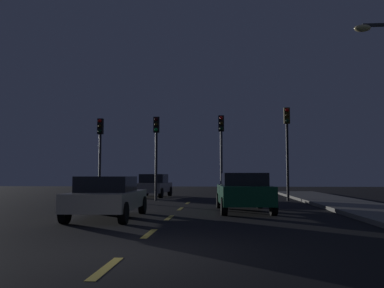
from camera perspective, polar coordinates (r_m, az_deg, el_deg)
name	(u,v)px	position (r m, az deg, el deg)	size (l,w,h in m)	color
ground_plane	(171,216)	(14.70, -2.82, -9.75)	(80.00, 80.00, 0.00)	black
lane_stripe_nearest	(106,268)	(6.71, -11.58, -16.16)	(0.16, 1.60, 0.01)	#EACC4C
lane_stripe_second	(149,233)	(10.37, -5.80, -11.99)	(0.16, 1.60, 0.01)	#EACC4C
lane_stripe_third	(169,218)	(14.11, -3.12, -9.96)	(0.16, 1.60, 0.01)	#EACC4C
lane_stripe_fourth	(180,209)	(17.87, -1.58, -8.78)	(0.16, 1.60, 0.01)	#EACC4C
lane_stripe_fifth	(188,203)	(21.65, -0.58, -8.00)	(0.16, 1.60, 0.01)	#EACC4C
traffic_signal_far_left	(100,143)	(24.66, -12.37, 0.19)	(0.32, 0.38, 4.68)	#2D2D30
traffic_signal_center_left	(156,141)	(23.95, -4.87, 0.34)	(0.32, 0.38, 4.75)	#2D2D30
traffic_signal_center_right	(221,141)	(23.66, 4.00, 0.46)	(0.32, 0.38, 4.79)	#4C4C51
traffic_signal_far_right	(287,136)	(23.97, 12.79, 1.12)	(0.32, 0.38, 5.19)	black
car_stopped_ahead	(244,192)	(16.57, 7.02, -6.44)	(2.17, 4.53, 1.50)	#0F4C2D
car_adjacent_lane	(108,197)	(14.13, -11.33, -7.00)	(2.04, 4.50, 1.37)	beige
car_oncoming_far	(153,185)	(27.99, -5.27, -5.61)	(2.15, 4.13, 1.50)	gray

